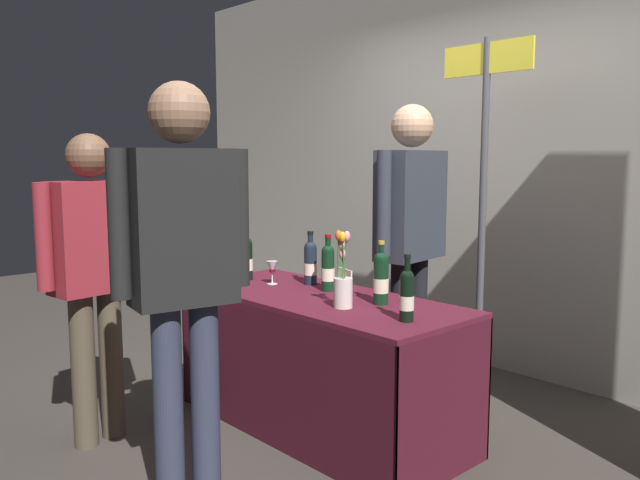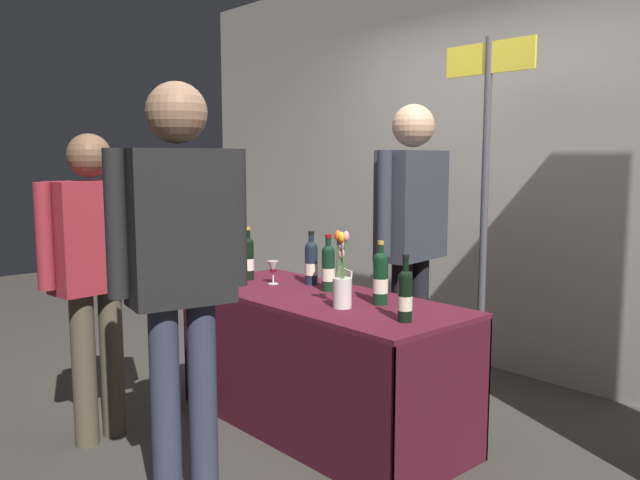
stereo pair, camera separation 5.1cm
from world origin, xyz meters
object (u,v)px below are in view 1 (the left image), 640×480
Objects in this scene: taster_foreground_right at (183,258)px; tasting_table at (320,337)px; vendor_presenter at (410,225)px; flower_vase at (343,283)px; wine_glass_near_vendor at (272,268)px; booth_signpost at (484,177)px; display_bottle_0 at (247,258)px; featured_wine_bottle at (381,277)px.

tasting_table is at bearing 24.10° from taster_foreground_right.
flower_vase is at bearing 5.46° from vendor_presenter.
vendor_presenter is at bearing 80.13° from tasting_table.
taster_foreground_right reaches higher than wine_glass_near_vendor.
vendor_presenter reaches higher than wine_glass_near_vendor.
display_bottle_0 is at bearing -132.98° from booth_signpost.
taster_foreground_right is (0.66, -0.97, 0.24)m from wine_glass_near_vendor.
vendor_presenter is (0.11, 0.61, 0.57)m from tasting_table.
vendor_presenter is at bearing 15.06° from taster_foreground_right.
featured_wine_bottle is 0.15× the size of booth_signpost.
wine_glass_near_vendor is 1.36m from booth_signpost.
booth_signpost is at bearing 91.75° from featured_wine_bottle.
display_bottle_0 is 0.18× the size of vendor_presenter.
featured_wine_bottle is at bearing 69.07° from flower_vase.
flower_vase reaches higher than wine_glass_near_vendor.
taster_foreground_right is 0.82× the size of booth_signpost.
flower_vase is at bearing -20.42° from tasting_table.
featured_wine_bottle is 1.00× the size of display_bottle_0.
booth_signpost is at bearing 7.87° from taster_foreground_right.
tasting_table is 0.51m from featured_wine_bottle.
vendor_presenter is (0.74, 0.63, 0.21)m from display_bottle_0.
wine_glass_near_vendor is 0.08× the size of taster_foreground_right.
taster_foreground_right is at bearing -92.64° from booth_signpost.
vendor_presenter is at bearing 115.09° from featured_wine_bottle.
vendor_presenter is (-0.24, 0.52, 0.21)m from featured_wine_bottle.
wine_glass_near_vendor is at bearing -174.34° from featured_wine_bottle.
tasting_table is at bearing -165.46° from featured_wine_bottle.
flower_vase reaches higher than display_bottle_0.
taster_foreground_right is at bearing -96.49° from featured_wine_bottle.
wine_glass_near_vendor is (-0.43, 0.01, 0.32)m from tasting_table.
booth_signpost is (-0.03, 0.92, 0.48)m from featured_wine_bottle.
taster_foreground_right is (0.87, -0.95, 0.20)m from display_bottle_0.
featured_wine_bottle is 0.21m from flower_vase.
taster_foreground_right is at bearing -3.35° from vendor_presenter.
taster_foreground_right is at bearing -76.41° from tasting_table.
booth_signpost reaches higher than display_bottle_0.
display_bottle_0 is 0.92m from flower_vase.
flower_vase is (0.28, -0.10, 0.35)m from tasting_table.
taster_foreground_right is (-0.12, -1.05, 0.19)m from featured_wine_bottle.
wine_glass_near_vendor is at bearing 178.10° from tasting_table.
display_bottle_0 is 1.49m from booth_signpost.
vendor_presenter is at bearing 40.14° from display_bottle_0.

